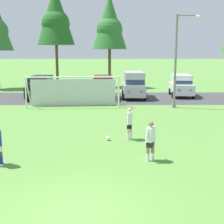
% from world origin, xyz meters
% --- Properties ---
extents(ground_plane, '(400.00, 400.00, 0.00)m').
position_xyz_m(ground_plane, '(0.00, 15.00, 0.00)').
color(ground_plane, '#598C3D').
extents(parking_lot_strip, '(52.00, 8.40, 0.01)m').
position_xyz_m(parking_lot_strip, '(0.00, 22.34, 0.00)').
color(parking_lot_strip, '#3D3D3F').
rests_on(parking_lot_strip, ground).
extents(soccer_ball, '(0.22, 0.22, 0.22)m').
position_xyz_m(soccer_ball, '(0.82, 7.33, 0.11)').
color(soccer_ball, white).
rests_on(soccer_ball, ground).
extents(soccer_goal, '(7.53, 2.44, 2.57)m').
position_xyz_m(soccer_goal, '(-2.10, 17.59, 1.29)').
color(soccer_goal, white).
rests_on(soccer_goal, ground).
extents(player_striker_near, '(0.54, 0.62, 1.64)m').
position_xyz_m(player_striker_near, '(2.55, 4.33, 0.82)').
color(player_striker_near, '#936B4C').
rests_on(player_striker_near, ground).
extents(player_defender_far, '(0.32, 0.72, 1.64)m').
position_xyz_m(player_defender_far, '(1.90, 7.51, 0.82)').
color(player_defender_far, beige).
rests_on(player_defender_far, ground).
extents(parked_car_slot_far_left, '(2.26, 4.66, 2.16)m').
position_xyz_m(parked_car_slot_far_left, '(-5.72, 22.05, 1.11)').
color(parked_car_slot_far_left, black).
rests_on(parked_car_slot_far_left, ground).
extents(parked_car_slot_left, '(2.08, 4.22, 1.72)m').
position_xyz_m(parked_car_slot_left, '(-2.54, 22.52, 0.88)').
color(parked_car_slot_left, navy).
rests_on(parked_car_slot_left, ground).
extents(parked_car_slot_center_left, '(2.16, 4.61, 2.16)m').
position_xyz_m(parked_car_slot_center_left, '(0.24, 22.15, 1.11)').
color(parked_car_slot_center_left, maroon).
rests_on(parked_car_slot_center_left, ground).
extents(parked_car_slot_center, '(2.23, 4.82, 2.52)m').
position_xyz_m(parked_car_slot_center, '(3.20, 22.41, 1.34)').
color(parked_car_slot_center, '#B2B2BC').
rests_on(parked_car_slot_center, ground).
extents(parked_car_slot_center_right, '(2.39, 4.73, 2.16)m').
position_xyz_m(parked_car_slot_center_right, '(8.07, 23.54, 1.11)').
color(parked_car_slot_center_right, silver).
rests_on(parked_car_slot_center_right, ground).
extents(tree_mid_left, '(4.81, 4.81, 12.81)m').
position_xyz_m(tree_mid_left, '(-6.07, 33.80, 8.82)').
color(tree_mid_left, brown).
rests_on(tree_mid_left, ground).
extents(tree_center_back, '(4.29, 4.29, 11.44)m').
position_xyz_m(tree_center_back, '(0.83, 32.19, 7.87)').
color(tree_center_back, brown).
rests_on(tree_center_back, ground).
extents(street_lamp, '(2.00, 0.32, 7.22)m').
position_xyz_m(street_lamp, '(6.21, 16.92, 3.75)').
color(street_lamp, slate).
rests_on(street_lamp, ground).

